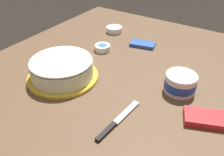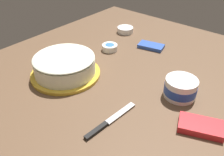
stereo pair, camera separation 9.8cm
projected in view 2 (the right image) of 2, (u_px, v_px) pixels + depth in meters
The scene contains 8 objects.
ground_plane at pixel (139, 91), 0.97m from camera, with size 1.54×1.54×0.00m, color brown.
frosted_cake at pixel (65, 65), 1.04m from camera, with size 0.31×0.31×0.10m.
frosting_tub at pixel (181, 88), 0.92m from camera, with size 0.13×0.13×0.08m.
spreading_knife at pixel (107, 123), 0.81m from camera, with size 0.04×0.24×0.01m.
sprinkle_bowl_blue at pixel (110, 47), 1.25m from camera, with size 0.08×0.08×0.03m.
sprinkle_bowl_green at pixel (125, 30), 1.44m from camera, with size 0.10×0.10×0.03m.
candy_box_lower at pixel (151, 46), 1.28m from camera, with size 0.13×0.07×0.02m, color #2D51B2.
candy_box_upper at pixel (201, 126), 0.79m from camera, with size 0.14×0.08×0.02m, color red.
Camera 2 is at (0.41, -0.66, 0.59)m, focal length 38.23 mm.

